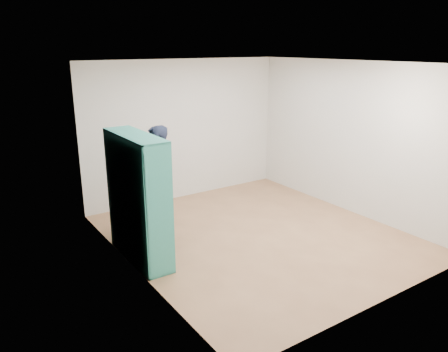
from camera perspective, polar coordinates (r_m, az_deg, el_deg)
floor at (r=6.87m, az=4.40°, el=-7.67°), size 4.50×4.50×0.00m
ceiling at (r=6.26m, az=4.95°, el=14.53°), size 4.50×4.50×0.00m
wall_left at (r=5.47m, az=-11.99°, el=0.03°), size 0.02×4.50×2.60m
wall_right at (r=7.82m, az=16.25°, el=4.76°), size 0.02×4.50×2.60m
wall_back at (r=8.28m, az=-5.12°, el=6.00°), size 4.00×0.02×2.60m
wall_front at (r=4.97m, az=21.03°, el=-2.46°), size 4.00×0.02×2.60m
bookshelf at (r=5.94m, az=-11.37°, el=-3.17°), size 0.38×1.31×1.74m
person at (r=6.76m, az=-8.66°, el=-0.56°), size 0.57×0.71×1.69m
smartphone at (r=6.78m, az=-10.02°, el=0.42°), size 0.01×0.08×0.12m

